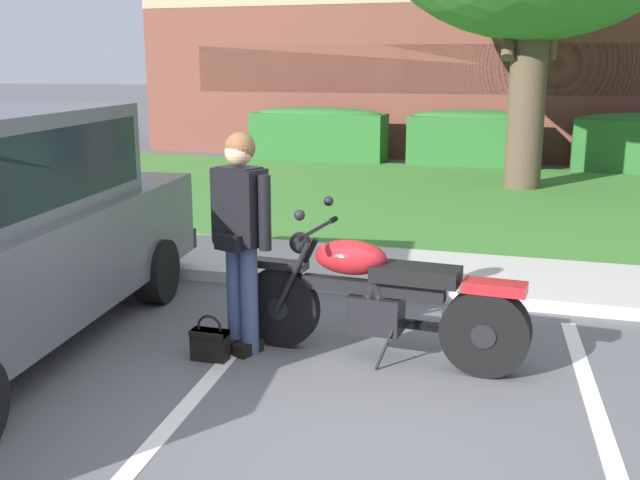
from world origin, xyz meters
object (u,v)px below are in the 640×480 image
handbag (210,342)px  hedge_left (319,133)px  brick_building (559,72)px  motorcycle (390,300)px  rider_person (240,227)px  hedge_center_left (473,137)px

handbag → hedge_left: (-2.74, 11.57, 0.51)m
handbag → brick_building: bearing=81.7°
hedge_left → handbag: bearing=-76.7°
handbag → brick_building: (2.42, 16.58, 1.84)m
motorcycle → rider_person: size_ratio=1.32×
rider_person → hedge_left: (-2.91, 11.32, -0.34)m
handbag → brick_building: size_ratio=0.02×
hedge_center_left → brick_building: (1.67, 5.01, 1.34)m
brick_building → hedge_center_left: bearing=-108.4°
rider_person → hedge_left: bearing=104.4°
handbag → hedge_center_left: hedge_center_left is taller
motorcycle → hedge_center_left: hedge_center_left is taller
rider_person → brick_building: size_ratio=0.08×
motorcycle → rider_person: 1.25m
motorcycle → handbag: 1.39m
rider_person → hedge_center_left: rider_person is taller
rider_person → hedge_center_left: bearing=87.1°
motorcycle → hedge_center_left: (-0.55, 11.17, 0.17)m
rider_person → motorcycle: bearing=7.6°
hedge_left → brick_building: bearing=44.2°
hedge_center_left → brick_building: 5.45m
rider_person → handbag: size_ratio=4.74×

